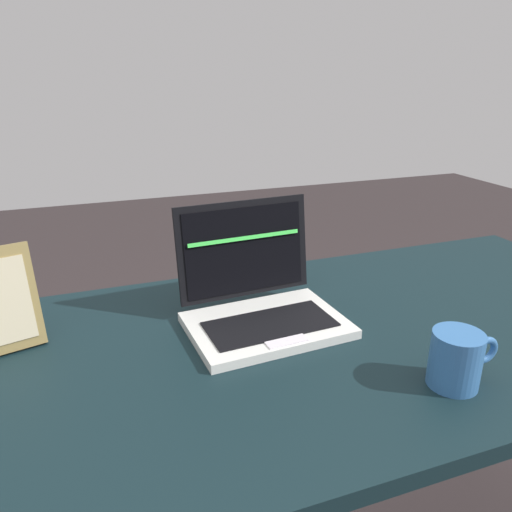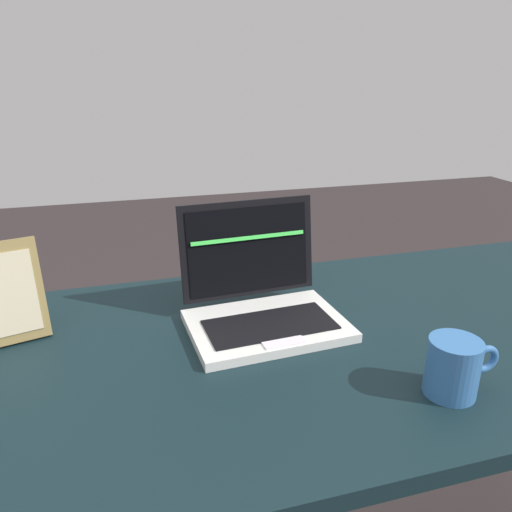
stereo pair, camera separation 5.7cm
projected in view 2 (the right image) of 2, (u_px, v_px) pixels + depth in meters
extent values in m
cube|color=black|center=(246.00, 353.00, 0.86)|extent=(1.75, 0.68, 0.03)
cylinder|color=black|center=(492.00, 366.00, 1.45)|extent=(0.05, 0.05, 0.68)
cube|color=silver|center=(267.00, 326.00, 0.91)|extent=(0.29, 0.21, 0.02)
cube|color=black|center=(270.00, 325.00, 0.89)|extent=(0.24, 0.12, 0.00)
cube|color=silver|center=(283.00, 341.00, 0.84)|extent=(0.08, 0.04, 0.00)
cube|color=black|center=(248.00, 248.00, 0.96)|extent=(0.27, 0.05, 0.19)
cube|color=black|center=(249.00, 250.00, 0.96)|extent=(0.24, 0.04, 0.16)
cube|color=#4CF259|center=(249.00, 238.00, 0.95)|extent=(0.23, 0.02, 0.01)
cube|color=olive|center=(5.00, 293.00, 0.85)|extent=(0.13, 0.08, 0.18)
cube|color=beige|center=(5.00, 295.00, 0.84)|extent=(0.10, 0.06, 0.14)
cube|color=olive|center=(11.00, 326.00, 0.90)|extent=(0.02, 0.02, 0.03)
cylinder|color=#3469A9|center=(452.00, 367.00, 0.72)|extent=(0.08, 0.08, 0.09)
torus|color=#3469A9|center=(485.00, 359.00, 0.73)|extent=(0.05, 0.01, 0.05)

